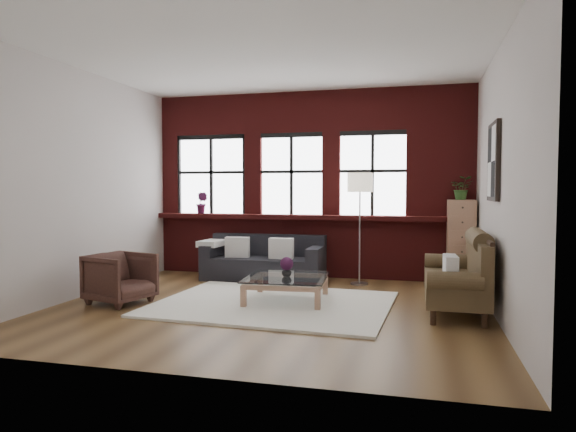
% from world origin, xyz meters
% --- Properties ---
extents(floor, '(5.50, 5.50, 0.00)m').
position_xyz_m(floor, '(0.00, 0.00, 0.00)').
color(floor, brown).
rests_on(floor, ground).
extents(ceiling, '(5.50, 5.50, 0.00)m').
position_xyz_m(ceiling, '(0.00, 0.00, 3.20)').
color(ceiling, white).
rests_on(ceiling, ground).
extents(wall_back, '(5.50, 0.00, 5.50)m').
position_xyz_m(wall_back, '(0.00, 2.50, 1.60)').
color(wall_back, beige).
rests_on(wall_back, ground).
extents(wall_front, '(5.50, 0.00, 5.50)m').
position_xyz_m(wall_front, '(0.00, -2.50, 1.60)').
color(wall_front, beige).
rests_on(wall_front, ground).
extents(wall_left, '(0.00, 5.00, 5.00)m').
position_xyz_m(wall_left, '(-2.75, 0.00, 1.60)').
color(wall_left, beige).
rests_on(wall_left, ground).
extents(wall_right, '(0.00, 5.00, 5.00)m').
position_xyz_m(wall_right, '(2.75, 0.00, 1.60)').
color(wall_right, beige).
rests_on(wall_right, ground).
extents(brick_backwall, '(5.50, 0.12, 3.20)m').
position_xyz_m(brick_backwall, '(0.00, 2.44, 1.60)').
color(brick_backwall, '#5C1615').
rests_on(brick_backwall, floor).
extents(sill_ledge, '(5.50, 0.30, 0.08)m').
position_xyz_m(sill_ledge, '(0.00, 2.35, 1.04)').
color(sill_ledge, '#5C1615').
rests_on(sill_ledge, brick_backwall).
extents(window_left, '(1.38, 0.10, 1.50)m').
position_xyz_m(window_left, '(-1.80, 2.45, 1.75)').
color(window_left, black).
rests_on(window_left, brick_backwall).
extents(window_mid, '(1.38, 0.10, 1.50)m').
position_xyz_m(window_mid, '(-0.30, 2.45, 1.75)').
color(window_mid, black).
rests_on(window_mid, brick_backwall).
extents(window_right, '(1.38, 0.10, 1.50)m').
position_xyz_m(window_right, '(1.10, 2.45, 1.75)').
color(window_right, black).
rests_on(window_right, brick_backwall).
extents(wall_poster, '(0.05, 0.74, 0.94)m').
position_xyz_m(wall_poster, '(2.72, 0.30, 1.85)').
color(wall_poster, black).
rests_on(wall_poster, wall_right).
extents(shag_rug, '(3.13, 2.52, 0.03)m').
position_xyz_m(shag_rug, '(0.02, 0.14, 0.02)').
color(shag_rug, white).
rests_on(shag_rug, floor).
extents(dark_sofa, '(2.00, 0.81, 0.72)m').
position_xyz_m(dark_sofa, '(-0.65, 1.90, 0.36)').
color(dark_sofa, black).
rests_on(dark_sofa, floor).
extents(pillow_a, '(0.41, 0.19, 0.34)m').
position_xyz_m(pillow_a, '(-1.08, 1.80, 0.55)').
color(pillow_a, silver).
rests_on(pillow_a, dark_sofa).
extents(pillow_b, '(0.40, 0.15, 0.34)m').
position_xyz_m(pillow_b, '(-0.32, 1.80, 0.55)').
color(pillow_b, silver).
rests_on(pillow_b, dark_sofa).
extents(vintage_settee, '(0.80, 1.81, 0.96)m').
position_xyz_m(vintage_settee, '(2.30, 0.41, 0.48)').
color(vintage_settee, '#473821').
rests_on(vintage_settee, floor).
extents(pillow_settee, '(0.16, 0.39, 0.34)m').
position_xyz_m(pillow_settee, '(2.22, -0.14, 0.59)').
color(pillow_settee, silver).
rests_on(pillow_settee, vintage_settee).
extents(armchair, '(0.91, 0.89, 0.67)m').
position_xyz_m(armchair, '(-1.99, -0.26, 0.34)').
color(armchair, '#3C241E').
rests_on(armchair, floor).
extents(coffee_table, '(1.14, 1.14, 0.36)m').
position_xyz_m(coffee_table, '(0.15, 0.33, 0.17)').
color(coffee_table, '#AC7C5D').
rests_on(coffee_table, shag_rug).
extents(vase, '(0.18, 0.18, 0.14)m').
position_xyz_m(vase, '(0.15, 0.33, 0.42)').
color(vase, '#B2B2B2').
rests_on(vase, coffee_table).
extents(flowers, '(0.18, 0.18, 0.18)m').
position_xyz_m(flowers, '(0.15, 0.33, 0.52)').
color(flowers, '#48183F').
rests_on(flowers, vase).
extents(drawer_chest, '(0.42, 0.42, 1.36)m').
position_xyz_m(drawer_chest, '(2.51, 2.16, 0.68)').
color(drawer_chest, '#AC7C5D').
rests_on(drawer_chest, floor).
extents(potted_plant_top, '(0.35, 0.31, 0.37)m').
position_xyz_m(potted_plant_top, '(2.51, 2.16, 1.54)').
color(potted_plant_top, '#2D5923').
rests_on(potted_plant_top, drawer_chest).
extents(floor_lamp, '(0.40, 0.40, 1.93)m').
position_xyz_m(floor_lamp, '(0.95, 1.87, 0.96)').
color(floor_lamp, '#A5A5A8').
rests_on(floor_lamp, floor).
extents(sill_plant, '(0.24, 0.21, 0.39)m').
position_xyz_m(sill_plant, '(-1.94, 2.32, 1.28)').
color(sill_plant, '#48183F').
rests_on(sill_plant, sill_ledge).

